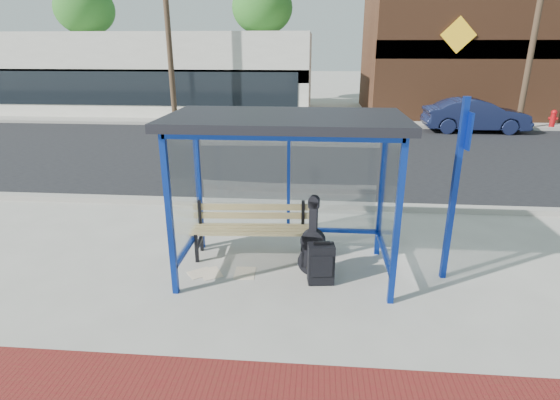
# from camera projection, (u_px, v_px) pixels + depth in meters

# --- Properties ---
(ground) EXTENTS (120.00, 120.00, 0.00)m
(ground) POSITION_uv_depth(u_px,v_px,m) (285.00, 271.00, 6.81)
(ground) COLOR #B2ADA0
(ground) RESTS_ON ground
(brick_paver_strip) EXTENTS (60.00, 1.00, 0.01)m
(brick_paver_strip) POSITION_uv_depth(u_px,v_px,m) (266.00, 396.00, 4.36)
(brick_paver_strip) COLOR maroon
(brick_paver_strip) RESTS_ON ground
(curb_near) EXTENTS (60.00, 0.25, 0.12)m
(curb_near) POSITION_uv_depth(u_px,v_px,m) (295.00, 204.00, 9.51)
(curb_near) COLOR gray
(curb_near) RESTS_ON ground
(street_asphalt) EXTENTS (60.00, 10.00, 0.00)m
(street_asphalt) POSITION_uv_depth(u_px,v_px,m) (303.00, 153.00, 14.33)
(street_asphalt) COLOR black
(street_asphalt) RESTS_ON ground
(curb_far) EXTENTS (60.00, 0.25, 0.12)m
(curb_far) POSITION_uv_depth(u_px,v_px,m) (307.00, 125.00, 19.10)
(curb_far) COLOR gray
(curb_far) RESTS_ON ground
(far_sidewalk) EXTENTS (60.00, 4.00, 0.01)m
(far_sidewalk) POSITION_uv_depth(u_px,v_px,m) (308.00, 120.00, 20.91)
(far_sidewalk) COLOR #B2ADA0
(far_sidewalk) RESTS_ON ground
(bus_shelter) EXTENTS (3.30, 1.80, 2.42)m
(bus_shelter) POSITION_uv_depth(u_px,v_px,m) (286.00, 139.00, 6.19)
(bus_shelter) COLOR navy
(bus_shelter) RESTS_ON ground
(storefront_white) EXTENTS (18.00, 6.04, 4.00)m
(storefront_white) POSITION_uv_depth(u_px,v_px,m) (145.00, 72.00, 23.77)
(storefront_white) COLOR silver
(storefront_white) RESTS_ON ground
(storefront_brown) EXTENTS (10.00, 7.08, 6.40)m
(storefront_brown) POSITION_uv_depth(u_px,v_px,m) (466.00, 49.00, 22.49)
(storefront_brown) COLOR #59331E
(storefront_brown) RESTS_ON ground
(tree_left) EXTENTS (3.60, 3.60, 7.03)m
(tree_left) POSITION_uv_depth(u_px,v_px,m) (85.00, 10.00, 26.80)
(tree_left) COLOR #4C3826
(tree_left) RESTS_ON ground
(tree_mid) EXTENTS (3.60, 3.60, 7.03)m
(tree_mid) POSITION_uv_depth(u_px,v_px,m) (262.00, 9.00, 25.92)
(tree_mid) COLOR #4C3826
(tree_mid) RESTS_ON ground
(tree_right) EXTENTS (3.60, 3.60, 7.03)m
(tree_right) POSITION_uv_depth(u_px,v_px,m) (534.00, 7.00, 24.68)
(tree_right) COLOR #4C3826
(tree_right) RESTS_ON ground
(utility_pole_west) EXTENTS (1.60, 0.24, 8.00)m
(utility_pole_west) POSITION_uv_depth(u_px,v_px,m) (168.00, 27.00, 18.52)
(utility_pole_west) COLOR #4C3826
(utility_pole_west) RESTS_ON ground
(utility_pole_east) EXTENTS (1.60, 0.24, 8.00)m
(utility_pole_east) POSITION_uv_depth(u_px,v_px,m) (536.00, 26.00, 17.32)
(utility_pole_east) COLOR #4C3826
(utility_pole_east) RESTS_ON ground
(bench) EXTENTS (1.97, 0.60, 0.92)m
(bench) POSITION_uv_depth(u_px,v_px,m) (251.00, 226.00, 7.19)
(bench) COLOR black
(bench) RESTS_ON ground
(guitar_bag) EXTENTS (0.45, 0.20, 1.20)m
(guitar_bag) POSITION_uv_depth(u_px,v_px,m) (313.00, 248.00, 6.58)
(guitar_bag) COLOR black
(guitar_bag) RESTS_ON ground
(suitcase) EXTENTS (0.41, 0.29, 0.67)m
(suitcase) POSITION_uv_depth(u_px,v_px,m) (321.00, 264.00, 6.38)
(suitcase) COLOR black
(suitcase) RESTS_ON ground
(backpack) EXTENTS (0.31, 0.28, 0.35)m
(backpack) POSITION_uv_depth(u_px,v_px,m) (315.00, 265.00, 6.65)
(backpack) COLOR #2C2A18
(backpack) RESTS_ON ground
(sign_post) EXTENTS (0.12, 0.34, 2.69)m
(sign_post) POSITION_uv_depth(u_px,v_px,m) (456.00, 182.00, 6.14)
(sign_post) COLOR navy
(sign_post) RESTS_ON ground
(newspaper_a) EXTENTS (0.44, 0.43, 0.01)m
(newspaper_a) POSITION_uv_depth(u_px,v_px,m) (200.00, 273.00, 6.75)
(newspaper_a) COLOR white
(newspaper_a) RESTS_ON ground
(newspaper_b) EXTENTS (0.44, 0.47, 0.01)m
(newspaper_b) POSITION_uv_depth(u_px,v_px,m) (211.00, 273.00, 6.74)
(newspaper_b) COLOR white
(newspaper_b) RESTS_ON ground
(newspaper_c) EXTENTS (0.33, 0.41, 0.01)m
(newspaper_c) POSITION_uv_depth(u_px,v_px,m) (245.00, 273.00, 6.74)
(newspaper_c) COLOR white
(newspaper_c) RESTS_ON ground
(parked_car) EXTENTS (4.08, 1.43, 1.34)m
(parked_car) POSITION_uv_depth(u_px,v_px,m) (475.00, 115.00, 17.78)
(parked_car) COLOR #161D3E
(parked_car) RESTS_ON ground
(fire_hydrant) EXTENTS (0.36, 0.24, 0.81)m
(fire_hydrant) POSITION_uv_depth(u_px,v_px,m) (553.00, 118.00, 18.52)
(fire_hydrant) COLOR #B50C11
(fire_hydrant) RESTS_ON ground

